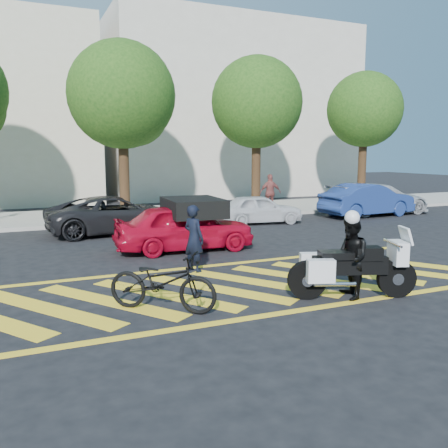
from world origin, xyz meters
name	(u,v)px	position (x,y,z in m)	size (l,w,h in m)	color
ground	(241,285)	(0.00, 0.00, 0.00)	(90.00, 90.00, 0.00)	black
sidewalk	(125,215)	(0.00, 12.00, 0.07)	(60.00, 5.00, 0.15)	#9E998E
crosswalk	(240,285)	(-0.04, 0.00, 0.00)	(12.33, 4.00, 0.01)	yellow
building_right	(229,112)	(9.00, 21.00, 5.50)	(16.00, 8.00, 11.00)	beige
tree_center	(125,99)	(0.13, 12.06, 5.10)	(4.60, 4.60, 7.56)	black
tree_right	(258,106)	(6.63, 12.06, 5.05)	(4.40, 4.40, 7.41)	black
tree_far_right	(365,113)	(13.13, 12.06, 4.94)	(4.00, 4.00, 7.10)	black
officer_bike	(194,238)	(-0.52, 1.55, 0.80)	(0.59, 0.38, 1.61)	black
bicycle	(162,282)	(-2.01, -0.92, 0.54)	(0.71, 2.04, 1.07)	black
police_motorcycle	(350,268)	(1.57, -1.64, 0.61)	(2.45, 1.27, 1.12)	black
officer_moto	(350,258)	(1.55, -1.66, 0.80)	(0.78, 0.61, 1.60)	black
red_convertible	(184,227)	(0.07, 4.00, 0.69)	(1.62, 4.03, 1.37)	#B60823
parked_mid_left	(116,215)	(-1.20, 7.80, 0.66)	(2.18, 4.74, 1.32)	black
parked_mid_right	(259,209)	(4.50, 7.80, 0.58)	(1.38, 3.43, 1.17)	silver
parked_right	(367,200)	(9.90, 7.80, 0.73)	(1.55, 4.44, 1.46)	navy
parked_far_right	(379,199)	(10.96, 8.27, 0.70)	(1.97, 4.84, 1.40)	#A5A8AC
pedestrian_right	(270,193)	(6.21, 10.00, 1.00)	(1.00, 0.42, 1.70)	#924842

